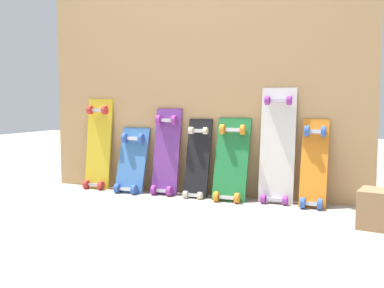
{
  "coord_description": "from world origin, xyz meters",
  "views": [
    {
      "loc": [
        1.14,
        -3.0,
        0.66
      ],
      "look_at": [
        0.0,
        -0.07,
        0.38
      ],
      "focal_mm": 42.33,
      "sensor_mm": 36.0,
      "label": 1
    }
  ],
  "objects": [
    {
      "name": "skateboard_white",
      "position": [
        0.59,
        -0.02,
        0.35
      ],
      "size": [
        0.23,
        0.18,
        0.83
      ],
      "color": "silver",
      "rests_on": "ground"
    },
    {
      "name": "skateboard_purple",
      "position": [
        -0.22,
        -0.03,
        0.28
      ],
      "size": [
        0.2,
        0.19,
        0.68
      ],
      "color": "#6B338C",
      "rests_on": "ground"
    },
    {
      "name": "plywood_wall_panel",
      "position": [
        0.0,
        0.07,
        0.81
      ],
      "size": [
        2.41,
        0.04,
        1.61
      ],
      "primitive_type": "cube",
      "color": "tan",
      "rests_on": "ground"
    },
    {
      "name": "skateboard_yellow",
      "position": [
        -0.81,
        -0.01,
        0.32
      ],
      "size": [
        0.21,
        0.17,
        0.75
      ],
      "color": "gold",
      "rests_on": "ground"
    },
    {
      "name": "wooden_crate",
      "position": [
        1.22,
        -0.46,
        0.1
      ],
      "size": [
        0.24,
        0.24,
        0.2
      ],
      "primitive_type": "cube",
      "rotation": [
        0.0,
        0.0,
        -0.17
      ],
      "color": "#99724C",
      "rests_on": "ground"
    },
    {
      "name": "ground_plane",
      "position": [
        0.0,
        0.0,
        0.0
      ],
      "size": [
        12.0,
        12.0,
        0.0
      ],
      "primitive_type": "plane",
      "color": "#A89E8E"
    },
    {
      "name": "skateboard_green",
      "position": [
        0.28,
        -0.06,
        0.25
      ],
      "size": [
        0.23,
        0.24,
        0.62
      ],
      "color": "#1E7238",
      "rests_on": "ground"
    },
    {
      "name": "skateboard_orange",
      "position": [
        0.83,
        -0.06,
        0.25
      ],
      "size": [
        0.17,
        0.24,
        0.62
      ],
      "color": "orange",
      "rests_on": "ground"
    },
    {
      "name": "skateboard_blue",
      "position": [
        -0.49,
        -0.05,
        0.21
      ],
      "size": [
        0.23,
        0.23,
        0.54
      ],
      "color": "#386BAD",
      "rests_on": "ground"
    },
    {
      "name": "skateboard_black",
      "position": [
        0.03,
        -0.04,
        0.24
      ],
      "size": [
        0.17,
        0.2,
        0.62
      ],
      "color": "black",
      "rests_on": "ground"
    }
  ]
}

